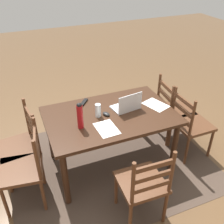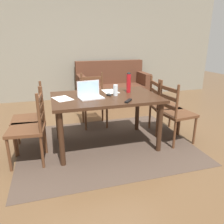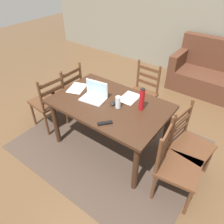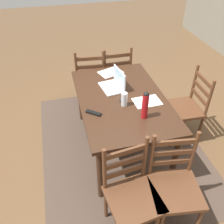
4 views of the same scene
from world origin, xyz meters
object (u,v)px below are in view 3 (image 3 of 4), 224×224
at_px(chair_right_near, 175,166).
at_px(couch, 219,76).
at_px(drinking_glass, 118,102).
at_px(dining_table, 110,109).
at_px(laptop, 95,94).
at_px(chair_right_far, 189,145).
at_px(tv_remote, 105,123).
at_px(computer_mouse, 113,103).
at_px(water_bottle, 142,98).
at_px(chair_far_head, 141,94).
at_px(chair_left_near, 49,102).
at_px(chair_left_far, 67,91).

distance_m(chair_right_near, couch, 2.70).
xyz_separation_m(chair_right_near, drinking_glass, (-0.90, 0.18, 0.38)).
distance_m(dining_table, laptop, 0.28).
height_order(chair_right_far, tv_remote, chair_right_far).
distance_m(dining_table, chair_right_near, 1.08).
distance_m(couch, computer_mouse, 2.64).
bearing_deg(computer_mouse, water_bottle, -6.02).
height_order(chair_far_head, drinking_glass, chair_far_head).
bearing_deg(laptop, chair_far_head, 75.35).
bearing_deg(tv_remote, couch, -62.72).
bearing_deg(chair_left_near, chair_right_near, -0.04).
bearing_deg(computer_mouse, dining_table, 159.13).
relative_size(couch, computer_mouse, 18.00).
relative_size(chair_far_head, computer_mouse, 9.50).
xyz_separation_m(couch, laptop, (-1.05, -2.51, 0.46)).
relative_size(chair_far_head, tv_remote, 5.59).
relative_size(chair_far_head, drinking_glass, 6.07).
relative_size(couch, tv_remote, 10.59).
distance_m(drinking_glass, computer_mouse, 0.11).
bearing_deg(chair_left_far, chair_left_near, -90.03).
height_order(dining_table, water_bottle, water_bottle).
xyz_separation_m(chair_left_near, water_bottle, (1.43, 0.32, 0.46)).
relative_size(dining_table, chair_right_far, 1.58).
xyz_separation_m(chair_right_far, chair_left_far, (-2.08, -0.01, 0.00)).
xyz_separation_m(chair_right_near, water_bottle, (-0.65, 0.32, 0.46)).
xyz_separation_m(couch, tv_remote, (-0.61, -2.86, 0.41)).
relative_size(dining_table, computer_mouse, 15.02).
height_order(couch, water_bottle, water_bottle).
bearing_deg(water_bottle, chair_right_far, 6.77).
height_order(chair_right_near, couch, couch).
relative_size(chair_right_near, couch, 0.53).
height_order(chair_left_far, drinking_glass, chair_left_far).
bearing_deg(chair_right_near, water_bottle, 153.64).
bearing_deg(chair_right_near, chair_right_far, 89.99).
height_order(chair_left_far, computer_mouse, chair_left_far).
distance_m(dining_table, chair_right_far, 1.08).
relative_size(dining_table, chair_left_near, 1.58).
bearing_deg(dining_table, tv_remote, -60.24).
distance_m(water_bottle, tv_remote, 0.54).
bearing_deg(chair_left_far, chair_right_far, 0.15).
distance_m(drinking_glass, tv_remote, 0.36).
xyz_separation_m(dining_table, chair_right_far, (1.04, 0.20, -0.20)).
relative_size(dining_table, couch, 0.83).
bearing_deg(chair_left_far, chair_right_near, -10.68).
bearing_deg(water_bottle, tv_remote, -110.57).
relative_size(couch, laptop, 5.15).
relative_size(chair_left_far, tv_remote, 5.59).
height_order(chair_left_near, laptop, laptop).
xyz_separation_m(chair_left_far, chair_far_head, (1.04, 0.66, 0.00)).
distance_m(chair_left_far, chair_right_near, 2.12).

